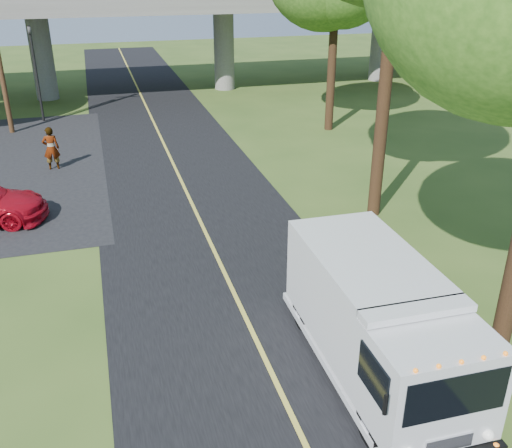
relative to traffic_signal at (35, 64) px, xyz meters
name	(u,v)px	position (x,y,z in m)	size (l,w,h in m)	color
ground	(295,423)	(6.00, -26.00, -3.20)	(120.00, 120.00, 0.00)	#37501C
road	(200,222)	(6.00, -16.00, -3.19)	(7.00, 90.00, 0.02)	black
lane_line	(200,221)	(6.00, -16.00, -3.17)	(0.12, 90.00, 0.01)	gold
overpass	(134,24)	(6.00, 6.00, 1.36)	(54.00, 10.00, 7.30)	slate
traffic_signal	(35,64)	(0.00, 0.00, 0.00)	(0.18, 0.22, 5.20)	black
step_van	(377,318)	(8.20, -24.93, -1.79)	(2.35, 6.20, 2.59)	silver
pedestrian	(51,148)	(0.86, -8.75, -2.25)	(0.69, 0.46, 1.91)	gray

